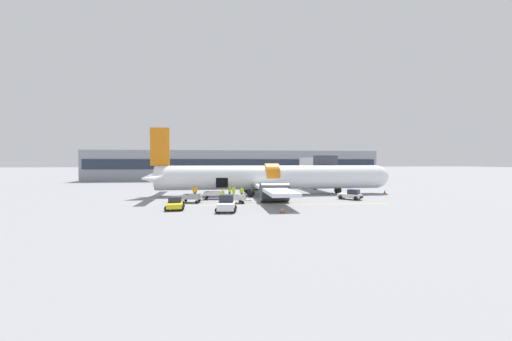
% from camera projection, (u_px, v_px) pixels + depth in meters
% --- Properties ---
extents(ground_plane, '(500.00, 500.00, 0.00)m').
position_uv_depth(ground_plane, '(257.00, 199.00, 41.88)').
color(ground_plane, gray).
extents(apron_marking_line, '(26.07, 1.85, 0.01)m').
position_uv_depth(apron_marking_line, '(281.00, 204.00, 36.97)').
color(apron_marking_line, yellow).
rests_on(apron_marking_line, ground_plane).
extents(terminal_strip, '(77.84, 8.70, 7.99)m').
position_uv_depth(terminal_strip, '(235.00, 165.00, 86.23)').
color(terminal_strip, gray).
rests_on(terminal_strip, ground_plane).
extents(jet_bridge_stub, '(3.59, 11.64, 6.05)m').
position_uv_depth(jet_bridge_stub, '(317.00, 166.00, 55.35)').
color(jet_bridge_stub, '#4C4C51').
rests_on(jet_bridge_stub, ground_plane).
extents(airplane, '(37.96, 33.11, 9.98)m').
position_uv_depth(airplane, '(268.00, 178.00, 47.56)').
color(airplane, white).
rests_on(airplane, ground_plane).
extents(baggage_tug_lead, '(3.08, 3.07, 1.36)m').
position_uv_depth(baggage_tug_lead, '(351.00, 195.00, 41.81)').
color(baggage_tug_lead, silver).
rests_on(baggage_tug_lead, ground_plane).
extents(baggage_tug_mid, '(2.33, 3.08, 1.69)m').
position_uv_depth(baggage_tug_mid, '(226.00, 204.00, 31.78)').
color(baggage_tug_mid, white).
rests_on(baggage_tug_mid, ground_plane).
extents(baggage_tug_rear, '(2.14, 2.91, 1.32)m').
position_uv_depth(baggage_tug_rear, '(175.00, 204.00, 33.13)').
color(baggage_tug_rear, yellow).
rests_on(baggage_tug_rear, ground_plane).
extents(baggage_cart_loading, '(3.71, 2.23, 1.04)m').
position_uv_depth(baggage_cart_loading, '(214.00, 195.00, 42.29)').
color(baggage_cart_loading, silver).
rests_on(baggage_cart_loading, ground_plane).
extents(baggage_cart_queued, '(3.44, 2.41, 1.05)m').
position_uv_depth(baggage_cart_queued, '(191.00, 199.00, 38.62)').
color(baggage_cart_queued, '#999BA0').
rests_on(baggage_cart_queued, ground_plane).
extents(baggage_cart_empty, '(3.79, 2.17, 0.97)m').
position_uv_depth(baggage_cart_empty, '(234.00, 199.00, 38.04)').
color(baggage_cart_empty, silver).
rests_on(baggage_cart_empty, ground_plane).
extents(ground_crew_loader_a, '(0.62, 0.50, 1.79)m').
position_uv_depth(ground_crew_loader_a, '(195.00, 192.00, 42.87)').
color(ground_crew_loader_a, black).
rests_on(ground_crew_loader_a, ground_plane).
extents(ground_crew_loader_b, '(0.51, 0.51, 1.59)m').
position_uv_depth(ground_crew_loader_b, '(223.00, 195.00, 40.01)').
color(ground_crew_loader_b, '#2D2D33').
rests_on(ground_crew_loader_b, ground_plane).
extents(ground_crew_driver, '(0.41, 0.56, 1.62)m').
position_uv_depth(ground_crew_driver, '(230.00, 192.00, 44.08)').
color(ground_crew_driver, black).
rests_on(ground_crew_driver, ground_plane).
extents(ground_crew_supervisor, '(0.37, 0.53, 1.54)m').
position_uv_depth(ground_crew_supervisor, '(234.00, 194.00, 41.31)').
color(ground_crew_supervisor, '#1E2338').
rests_on(ground_crew_supervisor, ground_plane).
extents(ground_crew_helper, '(0.53, 0.38, 1.54)m').
position_uv_depth(ground_crew_helper, '(242.00, 192.00, 43.54)').
color(ground_crew_helper, '#2D2D33').
rests_on(ground_crew_helper, ground_plane).
extents(ground_crew_marshal, '(0.58, 0.58, 1.80)m').
position_uv_depth(ground_crew_marshal, '(234.00, 192.00, 43.00)').
color(ground_crew_marshal, black).
rests_on(ground_crew_marshal, ground_plane).
extents(safety_cone_nose, '(0.50, 0.50, 0.60)m').
position_uv_depth(safety_cone_nose, '(385.00, 192.00, 49.58)').
color(safety_cone_nose, black).
rests_on(safety_cone_nose, ground_plane).
extents(safety_cone_engine_left, '(0.47, 0.47, 0.57)m').
position_uv_depth(safety_cone_engine_left, '(282.00, 210.00, 30.94)').
color(safety_cone_engine_left, black).
rests_on(safety_cone_engine_left, ground_plane).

